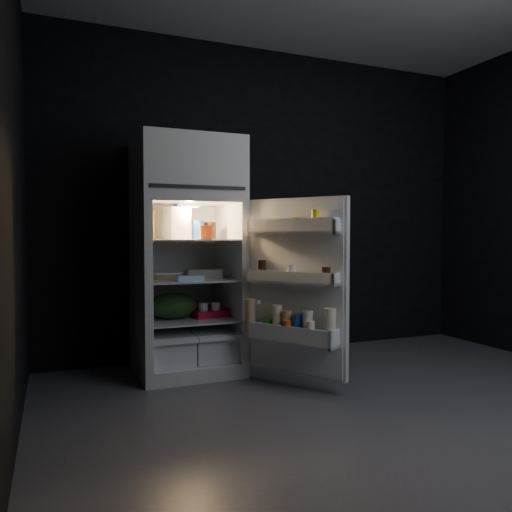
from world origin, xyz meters
name	(u,v)px	position (x,y,z in m)	size (l,w,h in m)	color
floor	(385,412)	(0.00, 0.00, 0.00)	(4.00, 3.40, 0.00)	#54545A
wall_back	(270,202)	(0.00, 1.70, 1.35)	(4.00, 0.00, 2.70)	black
wall_left	(7,167)	(-2.00, 0.00, 1.35)	(0.00, 3.40, 2.70)	black
refrigerator	(186,248)	(-0.87, 1.32, 0.96)	(0.76, 0.71, 1.78)	silver
fridge_door	(295,289)	(-0.29, 0.63, 0.68)	(0.56, 0.71, 1.22)	silver
milk_jug	(176,223)	(-0.95, 1.30, 1.15)	(0.16, 0.16, 0.24)	white
mayo_jar	(198,230)	(-0.78, 1.29, 1.10)	(0.10, 0.10, 0.14)	#1C479B
jam_jar	(210,230)	(-0.69, 1.30, 1.09)	(0.09, 0.09, 0.13)	black
amber_bottle	(149,224)	(-1.15, 1.35, 1.14)	(0.09, 0.09, 0.22)	gold
small_carton	(206,232)	(-0.78, 1.09, 1.08)	(0.09, 0.06, 0.10)	#D04E18
egg_carton	(204,274)	(-0.77, 1.20, 0.76)	(0.27, 0.10, 0.07)	gray
pie	(167,276)	(-1.01, 1.33, 0.75)	(0.29, 0.29, 0.04)	tan
flat_package	(190,278)	(-0.91, 1.08, 0.75)	(0.19, 0.09, 0.04)	#93C4E4
wrapped_pkg	(200,273)	(-0.72, 1.46, 0.75)	(0.11, 0.09, 0.05)	#EFE6C3
produce_bag	(172,306)	(-0.99, 1.28, 0.52)	(0.36, 0.31, 0.20)	#193815
yogurt_tray	(211,314)	(-0.70, 1.24, 0.45)	(0.27, 0.14, 0.05)	red
small_can_red	(195,308)	(-0.77, 1.46, 0.47)	(0.07, 0.07, 0.09)	red
small_can_silver	(208,309)	(-0.69, 1.37, 0.47)	(0.07, 0.07, 0.09)	silver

